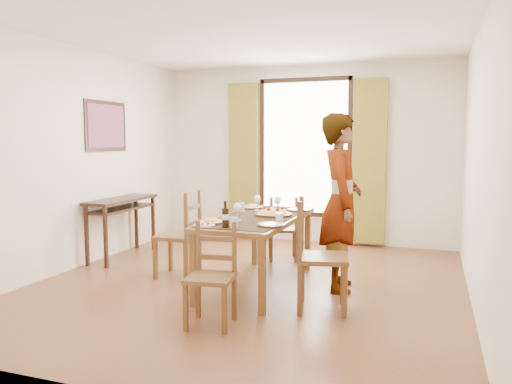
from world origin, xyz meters
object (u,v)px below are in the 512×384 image
(dining_table, at_px, (258,223))
(man, at_px, (341,202))
(pasta_platter, at_px, (273,211))
(console_table, at_px, (122,207))

(dining_table, xyz_separation_m, man, (0.86, 0.18, 0.24))
(man, relative_size, pasta_platter, 4.61)
(console_table, bearing_deg, pasta_platter, -12.61)
(console_table, height_order, pasta_platter, pasta_platter)
(dining_table, height_order, pasta_platter, pasta_platter)
(man, xyz_separation_m, pasta_platter, (-0.72, -0.08, -0.12))
(dining_table, xyz_separation_m, pasta_platter, (0.14, 0.10, 0.12))
(man, bearing_deg, console_table, 69.96)
(console_table, xyz_separation_m, pasta_platter, (2.27, -0.51, 0.12))
(console_table, height_order, man, man)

